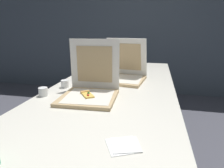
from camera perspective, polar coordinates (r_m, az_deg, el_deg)
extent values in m
cube|color=#4C5660|center=(3.78, 7.82, 17.18)|extent=(10.00, 0.10, 2.60)
cube|color=silver|center=(1.66, 0.60, -0.84)|extent=(0.97, 2.30, 0.03)
cylinder|color=#38383D|center=(2.86, -3.19, -1.38)|extent=(0.04, 0.04, 0.72)
cylinder|color=#38383D|center=(2.77, 13.71, -2.45)|extent=(0.04, 0.04, 0.72)
cube|color=tan|center=(1.34, -6.81, -3.87)|extent=(0.38, 0.38, 0.02)
cube|color=silver|center=(1.33, -6.63, -3.46)|extent=(0.33, 0.33, 0.00)
cube|color=white|center=(1.46, -5.03, 5.69)|extent=(0.37, 0.02, 0.37)
cube|color=tan|center=(1.46, -5.10, 5.65)|extent=(0.26, 0.02, 0.26)
cube|color=#E5B74C|center=(1.34, -7.05, -3.15)|extent=(0.12, 0.13, 0.01)
cube|color=tan|center=(1.39, -7.77, -2.27)|extent=(0.06, 0.06, 0.02)
sphere|color=#2D6628|center=(1.35, -6.79, -2.59)|extent=(0.02, 0.02, 0.02)
sphere|color=red|center=(1.31, -6.92, -3.21)|extent=(0.02, 0.02, 0.02)
cube|color=tan|center=(1.78, 3.11, 1.24)|extent=(0.41, 0.41, 0.02)
cube|color=silver|center=(1.78, 3.28, 1.62)|extent=(0.33, 0.33, 0.00)
cube|color=white|center=(1.87, 4.35, 7.71)|extent=(0.38, 0.16, 0.35)
cube|color=tan|center=(1.86, 4.33, 7.74)|extent=(0.27, 0.11, 0.25)
cylinder|color=white|center=(1.63, -13.39, 0.06)|extent=(0.06, 0.06, 0.06)
cylinder|color=white|center=(2.08, -3.57, 3.93)|extent=(0.06, 0.06, 0.06)
cylinder|color=white|center=(1.47, -19.21, -2.14)|extent=(0.06, 0.06, 0.06)
cylinder|color=white|center=(1.77, -9.68, 1.59)|extent=(0.06, 0.06, 0.06)
cube|color=white|center=(0.85, 3.13, -17.29)|extent=(0.17, 0.17, 0.00)
cube|color=white|center=(0.85, 3.90, -17.03)|extent=(0.14, 0.14, 0.00)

